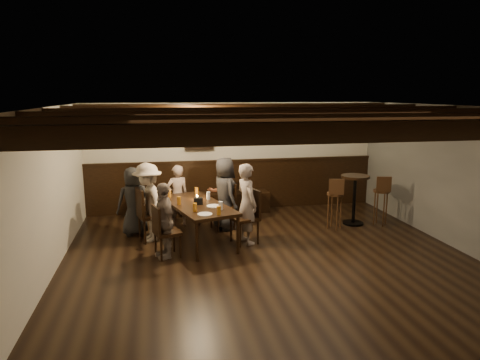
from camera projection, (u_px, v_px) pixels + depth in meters
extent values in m
plane|color=black|center=(276.00, 268.00, 6.47)|extent=(7.00, 7.00, 0.00)
plane|color=black|center=(279.00, 107.00, 6.00)|extent=(7.00, 7.00, 0.00)
plane|color=silver|center=(234.00, 157.00, 9.60)|extent=(6.50, 0.00, 6.50)
plane|color=#4E4F4C|center=(473.00, 182.00, 6.85)|extent=(0.00, 7.00, 7.00)
plane|color=silver|center=(39.00, 201.00, 5.62)|extent=(0.00, 7.00, 7.00)
cube|color=black|center=(235.00, 185.00, 9.69)|extent=(6.50, 0.08, 1.10)
cube|color=black|center=(201.00, 204.00, 9.36)|extent=(3.00, 0.45, 0.45)
cube|color=black|center=(199.00, 133.00, 9.25)|extent=(0.62, 0.12, 0.72)
cube|color=black|center=(199.00, 133.00, 9.18)|extent=(0.50, 0.02, 0.58)
cube|color=black|center=(386.00, 131.00, 3.23)|extent=(6.50, 0.10, 0.16)
cube|color=black|center=(327.00, 122.00, 4.34)|extent=(6.50, 0.10, 0.16)
cube|color=black|center=(292.00, 116.00, 5.46)|extent=(6.50, 0.10, 0.16)
cube|color=black|center=(268.00, 112.00, 6.57)|extent=(6.50, 0.10, 0.16)
cube|color=black|center=(252.00, 109.00, 7.69)|extent=(6.50, 0.10, 0.16)
cube|color=black|center=(239.00, 107.00, 8.80)|extent=(6.50, 0.10, 0.16)
sphere|color=#FFE099|center=(101.00, 115.00, 8.29)|extent=(0.07, 0.07, 0.07)
sphere|color=#FFE099|center=(172.00, 114.00, 8.55)|extent=(0.07, 0.07, 0.07)
sphere|color=#FFE099|center=(240.00, 113.00, 8.81)|extent=(0.07, 0.07, 0.07)
sphere|color=#FFE099|center=(303.00, 113.00, 9.07)|extent=(0.07, 0.07, 0.07)
sphere|color=#FFE099|center=(363.00, 112.00, 9.33)|extent=(0.07, 0.07, 0.07)
cube|color=black|center=(197.00, 205.00, 7.51)|extent=(1.31, 2.00, 0.06)
cylinder|color=black|center=(197.00, 242.00, 6.66)|extent=(0.06, 0.06, 0.64)
cylinder|color=black|center=(163.00, 215.00, 8.17)|extent=(0.06, 0.06, 0.64)
cylinder|color=black|center=(238.00, 235.00, 6.99)|extent=(0.06, 0.06, 0.64)
cylinder|color=black|center=(198.00, 210.00, 8.49)|extent=(0.06, 0.06, 0.64)
cube|color=black|center=(152.00, 215.00, 7.63)|extent=(0.55, 0.55, 0.05)
cube|color=black|center=(140.00, 202.00, 7.48)|extent=(0.16, 0.43, 0.48)
cube|color=black|center=(167.00, 232.00, 6.85)|extent=(0.48, 0.48, 0.05)
cube|color=black|center=(156.00, 220.00, 6.73)|extent=(0.15, 0.38, 0.43)
cube|color=black|center=(223.00, 207.00, 8.26)|extent=(0.51, 0.51, 0.05)
cube|color=black|center=(231.00, 194.00, 8.30)|extent=(0.15, 0.41, 0.45)
cube|color=black|center=(244.00, 218.00, 7.48)|extent=(0.54, 0.54, 0.05)
cube|color=black|center=(254.00, 202.00, 7.51)|extent=(0.16, 0.43, 0.48)
imported|color=#232426|center=(134.00, 201.00, 7.89)|extent=(0.71, 0.57, 1.28)
imported|color=gray|center=(177.00, 196.00, 8.43)|extent=(0.51, 0.41, 1.23)
imported|color=brown|center=(222.00, 191.00, 8.70)|extent=(0.73, 0.64, 1.28)
imported|color=#BAAD9D|center=(148.00, 202.00, 7.55)|extent=(0.76, 1.02, 1.41)
imported|color=gray|center=(164.00, 220.00, 6.79)|extent=(0.49, 0.77, 1.23)
imported|color=#272629|center=(225.00, 193.00, 8.23)|extent=(0.62, 0.78, 1.40)
imported|color=gray|center=(247.00, 204.00, 7.45)|extent=(0.47, 0.59, 1.42)
cylinder|color=#BF7219|center=(169.00, 193.00, 7.97)|extent=(0.07, 0.07, 0.14)
cylinder|color=#BF7219|center=(197.00, 191.00, 8.17)|extent=(0.07, 0.07, 0.14)
cylinder|color=#BF7219|center=(179.00, 201.00, 7.44)|extent=(0.07, 0.07, 0.14)
cylinder|color=silver|center=(208.00, 196.00, 7.80)|extent=(0.07, 0.07, 0.14)
cylinder|color=#BF7219|center=(195.00, 207.00, 7.00)|extent=(0.07, 0.07, 0.14)
cylinder|color=silver|center=(221.00, 206.00, 7.10)|extent=(0.07, 0.07, 0.14)
cylinder|color=#BF7219|center=(219.00, 210.00, 6.82)|extent=(0.07, 0.07, 0.14)
cylinder|color=white|center=(205.00, 214.00, 6.83)|extent=(0.24, 0.24, 0.01)
cylinder|color=white|center=(214.00, 206.00, 7.32)|extent=(0.24, 0.24, 0.01)
cube|color=black|center=(198.00, 201.00, 7.45)|extent=(0.15, 0.10, 0.12)
cylinder|color=beige|center=(197.00, 198.00, 7.81)|extent=(0.05, 0.05, 0.05)
cylinder|color=black|center=(353.00, 223.00, 8.65)|extent=(0.41, 0.41, 0.04)
cylinder|color=black|center=(354.00, 200.00, 8.56)|extent=(0.07, 0.07, 0.94)
cylinder|color=black|center=(355.00, 177.00, 8.46)|extent=(0.56, 0.56, 0.05)
cylinder|color=#362311|center=(335.00, 194.00, 8.23)|extent=(0.32, 0.32, 0.05)
cube|color=#362311|center=(337.00, 187.00, 8.05)|extent=(0.28, 0.11, 0.30)
cylinder|color=#362311|center=(382.00, 191.00, 8.47)|extent=(0.32, 0.32, 0.05)
cube|color=#362311|center=(384.00, 184.00, 8.29)|extent=(0.28, 0.11, 0.30)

